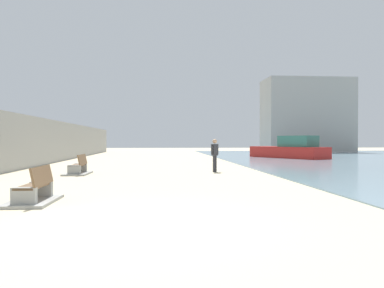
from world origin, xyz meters
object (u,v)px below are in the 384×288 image
bench_near (34,194)px  person_walking (215,153)px  boat_outer (290,150)px  bench_far (78,170)px

bench_near → person_walking: size_ratio=1.22×
bench_near → boat_outer: 29.00m
person_walking → boat_outer: bearing=58.4°
bench_far → boat_outer: bearing=44.6°
bench_near → person_walking: 11.59m
bench_far → person_walking: size_ratio=1.23×
boat_outer → bench_far: bearing=-135.4°
bench_near → boat_outer: bearing=58.0°
person_walking → boat_outer: size_ratio=0.22×
bench_near → bench_far: (-0.65, 8.82, 0.00)m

